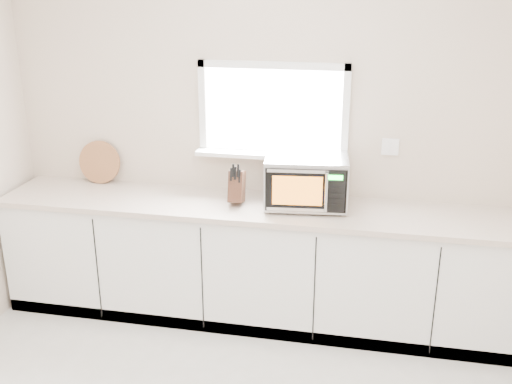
# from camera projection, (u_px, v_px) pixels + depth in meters

# --- Properties ---
(back_wall) EXTENTS (4.00, 0.17, 2.70)m
(back_wall) POSITION_uv_depth(u_px,v_px,m) (273.00, 135.00, 4.41)
(back_wall) COLOR #C5B09C
(back_wall) RESTS_ON ground
(cabinets) EXTENTS (3.92, 0.60, 0.88)m
(cabinets) POSITION_uv_depth(u_px,v_px,m) (265.00, 265.00, 4.45)
(cabinets) COLOR silver
(cabinets) RESTS_ON ground
(countertop) EXTENTS (3.92, 0.64, 0.04)m
(countertop) POSITION_uv_depth(u_px,v_px,m) (265.00, 208.00, 4.29)
(countertop) COLOR beige
(countertop) RESTS_ON cabinets
(microwave) EXTENTS (0.61, 0.50, 0.37)m
(microwave) POSITION_uv_depth(u_px,v_px,m) (306.00, 180.00, 4.22)
(microwave) COLOR black
(microwave) RESTS_ON countertop
(knife_block) EXTENTS (0.11, 0.22, 0.31)m
(knife_block) POSITION_uv_depth(u_px,v_px,m) (237.00, 186.00, 4.28)
(knife_block) COLOR #442718
(knife_block) RESTS_ON countertop
(cutting_board) EXTENTS (0.34, 0.08, 0.34)m
(cutting_board) POSITION_uv_depth(u_px,v_px,m) (100.00, 162.00, 4.71)
(cutting_board) COLOR #97573A
(cutting_board) RESTS_ON countertop
(coffee_grinder) EXTENTS (0.13, 0.13, 0.22)m
(coffee_grinder) POSITION_uv_depth(u_px,v_px,m) (285.00, 191.00, 4.26)
(coffee_grinder) COLOR #B0B3B8
(coffee_grinder) RESTS_ON countertop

